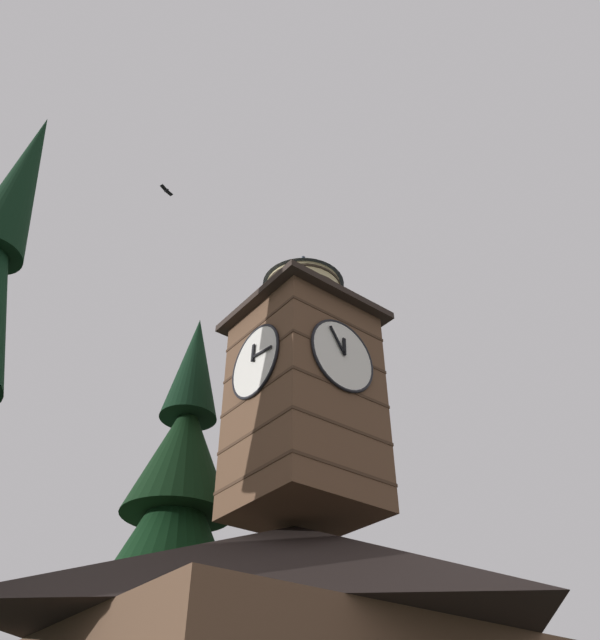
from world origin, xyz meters
TOP-DOWN VIEW (x-y plane):
  - clock_tower at (1.41, -2.25)m, footprint 4.58×4.58m
  - pine_tree_behind at (3.14, -6.95)m, footprint 7.00×7.00m
  - moon at (-18.09, -36.58)m, footprint 1.86×1.86m
  - flying_bird_high at (6.30, -5.07)m, footprint 0.66×0.38m

SIDE VIEW (x-z plane):
  - pine_tree_behind at x=3.14m, z-range -1.54..16.01m
  - clock_tower at x=1.41m, z-range 7.82..18.13m
  - moon at x=-18.09m, z-range 15.22..17.08m
  - flying_bird_high at x=6.30m, z-range 21.54..21.66m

